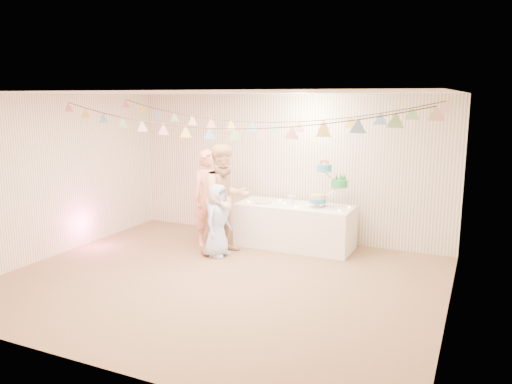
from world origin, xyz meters
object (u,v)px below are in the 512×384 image
at_px(person_adult_a, 210,198).
at_px(person_child, 217,220).
at_px(cake_stand, 328,185).
at_px(person_adult_b, 225,199).
at_px(table, 295,226).

distance_m(person_adult_a, person_child, 0.68).
xyz_separation_m(cake_stand, person_child, (-1.51, -1.03, -0.53)).
height_order(person_adult_a, person_adult_b, person_adult_b).
height_order(cake_stand, person_child, cake_stand).
relative_size(table, person_adult_b, 1.10).
relative_size(table, cake_stand, 2.67).
distance_m(table, person_adult_b, 1.32).
bearing_deg(person_adult_b, person_child, -158.49).
bearing_deg(cake_stand, person_adult_b, -150.65).
xyz_separation_m(person_adult_a, person_adult_b, (0.46, -0.28, 0.07)).
bearing_deg(person_adult_a, person_adult_b, -82.41).
xyz_separation_m(table, person_child, (-0.96, -0.98, 0.22)).
relative_size(person_adult_a, person_child, 1.41).
bearing_deg(person_adult_b, person_adult_a, 90.57).
bearing_deg(person_adult_b, table, -17.92).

